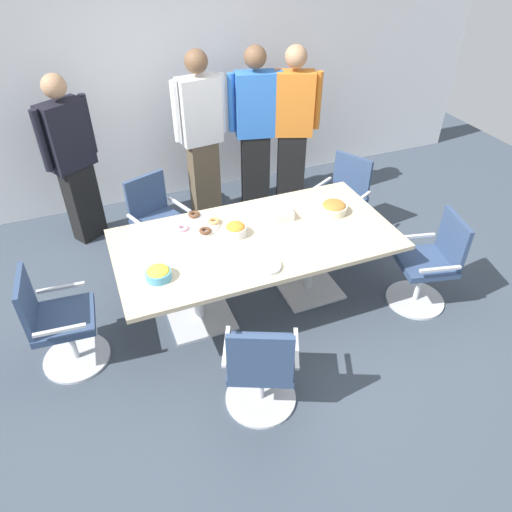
% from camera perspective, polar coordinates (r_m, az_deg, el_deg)
% --- Properties ---
extents(ground_plane, '(10.00, 10.00, 0.01)m').
position_cam_1_polar(ground_plane, '(4.52, 0.00, -5.61)').
color(ground_plane, '#3D4754').
extents(back_wall, '(8.00, 0.10, 2.80)m').
position_cam_1_polar(back_wall, '(5.86, -9.24, 20.25)').
color(back_wall, white).
rests_on(back_wall, ground).
extents(conference_table, '(2.40, 1.20, 0.75)m').
position_cam_1_polar(conference_table, '(4.12, 0.00, 0.83)').
color(conference_table, '#CCB793').
rests_on(conference_table, ground).
extents(office_chair_0, '(0.71, 0.71, 0.91)m').
position_cam_1_polar(office_chair_0, '(3.44, 0.58, -13.55)').
color(office_chair_0, silver).
rests_on(office_chair_0, ground).
extents(office_chair_1, '(0.65, 0.65, 0.91)m').
position_cam_1_polar(office_chair_1, '(4.55, 20.16, -1.22)').
color(office_chair_1, silver).
rests_on(office_chair_1, ground).
extents(office_chair_2, '(0.73, 0.73, 0.91)m').
position_cam_1_polar(office_chair_2, '(5.27, 10.28, 6.27)').
color(office_chair_2, silver).
rests_on(office_chair_2, ground).
extents(office_chair_3, '(0.70, 0.70, 0.91)m').
position_cam_1_polar(office_chair_3, '(4.92, -11.70, 3.59)').
color(office_chair_3, silver).
rests_on(office_chair_3, ground).
extents(office_chair_4, '(0.58, 0.58, 0.91)m').
position_cam_1_polar(office_chair_4, '(4.03, -22.74, -7.74)').
color(office_chair_4, silver).
rests_on(office_chair_4, ground).
extents(person_standing_0, '(0.56, 0.42, 1.79)m').
position_cam_1_polar(person_standing_0, '(5.26, -21.28, 10.82)').
color(person_standing_0, black).
rests_on(person_standing_0, ground).
extents(person_standing_1, '(0.62, 0.27, 1.88)m').
position_cam_1_polar(person_standing_1, '(5.41, -6.62, 14.42)').
color(person_standing_1, brown).
rests_on(person_standing_1, ground).
extents(person_standing_2, '(0.61, 0.31, 1.87)m').
position_cam_1_polar(person_standing_2, '(5.56, -0.09, 15.27)').
color(person_standing_2, black).
rests_on(person_standing_2, ground).
extents(person_standing_3, '(0.60, 0.36, 1.86)m').
position_cam_1_polar(person_standing_3, '(5.62, 4.45, 15.34)').
color(person_standing_3, black).
rests_on(person_standing_3, ground).
extents(snack_bowl_chips_yellow, '(0.20, 0.20, 0.10)m').
position_cam_1_polar(snack_bowl_chips_yellow, '(3.66, -11.72, -2.04)').
color(snack_bowl_chips_yellow, '#4C9EC6').
rests_on(snack_bowl_chips_yellow, conference_table).
extents(snack_bowl_pretzels, '(0.24, 0.24, 0.11)m').
position_cam_1_polar(snack_bowl_pretzels, '(4.41, 9.37, 5.81)').
color(snack_bowl_pretzels, beige).
rests_on(snack_bowl_pretzels, conference_table).
extents(snack_bowl_chips_orange, '(0.19, 0.19, 0.12)m').
position_cam_1_polar(snack_bowl_chips_orange, '(4.05, -2.49, 3.24)').
color(snack_bowl_chips_orange, white).
rests_on(snack_bowl_chips_orange, conference_table).
extents(donut_platter, '(0.39, 0.40, 0.04)m').
position_cam_1_polar(donut_platter, '(4.22, -6.99, 3.83)').
color(donut_platter, white).
rests_on(donut_platter, conference_table).
extents(plate_stack, '(0.23, 0.23, 0.03)m').
position_cam_1_polar(plate_stack, '(3.71, 1.29, -1.21)').
color(plate_stack, white).
rests_on(plate_stack, conference_table).
extents(napkin_pile, '(0.18, 0.18, 0.09)m').
position_cam_1_polar(napkin_pile, '(4.28, 3.10, 5.07)').
color(napkin_pile, white).
rests_on(napkin_pile, conference_table).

